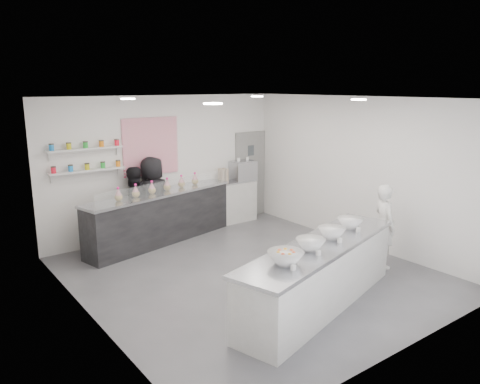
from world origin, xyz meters
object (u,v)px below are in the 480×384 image
(espresso_machine, at_px, (243,171))
(staff_right, at_px, (153,199))
(espresso_ledge, at_px, (230,202))
(staff_left, at_px, (133,206))
(woman_prep, at_px, (384,226))
(back_bar, at_px, (161,217))
(prep_counter, at_px, (320,275))

(espresso_machine, distance_m, staff_right, 2.43)
(espresso_ledge, bearing_deg, staff_left, -178.42)
(espresso_ledge, relative_size, espresso_machine, 2.29)
(woman_prep, xyz_separation_m, staff_right, (-2.62, 3.83, 0.13))
(espresso_machine, distance_m, woman_prep, 3.93)
(staff_left, bearing_deg, espresso_ledge, 179.33)
(back_bar, bearing_deg, espresso_ledge, -3.71)
(prep_counter, relative_size, espresso_machine, 6.06)
(espresso_machine, xyz_separation_m, staff_right, (-2.41, -0.07, -0.32))
(prep_counter, height_order, woman_prep, woman_prep)
(back_bar, xyz_separation_m, staff_left, (-0.48, 0.25, 0.27))
(staff_right, bearing_deg, back_bar, 97.48)
(staff_left, xyz_separation_m, staff_right, (0.44, 0.00, 0.08))
(espresso_ledge, distance_m, staff_right, 2.07)
(espresso_machine, xyz_separation_m, woman_prep, (0.21, -3.90, -0.46))
(prep_counter, distance_m, staff_right, 4.30)
(back_bar, xyz_separation_m, espresso_ledge, (1.99, 0.32, -0.04))
(woman_prep, bearing_deg, staff_left, 63.50)
(espresso_machine, relative_size, woman_prep, 0.39)
(prep_counter, bearing_deg, back_bar, 81.82)
(prep_counter, relative_size, staff_right, 1.99)
(back_bar, relative_size, staff_right, 1.94)
(prep_counter, height_order, back_bar, back_bar)
(back_bar, relative_size, woman_prep, 2.28)
(woman_prep, bearing_deg, espresso_ledge, 33.47)
(woman_prep, height_order, staff_right, staff_right)
(woman_prep, xyz_separation_m, staff_left, (-3.07, 3.83, 0.05))
(back_bar, distance_m, woman_prep, 4.42)
(staff_left, bearing_deg, prep_counter, 101.25)
(woman_prep, bearing_deg, back_bar, 60.62)
(staff_left, bearing_deg, woman_prep, 126.45)
(back_bar, distance_m, staff_left, 0.61)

